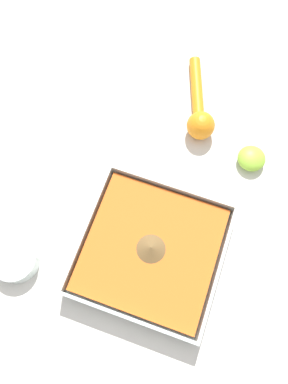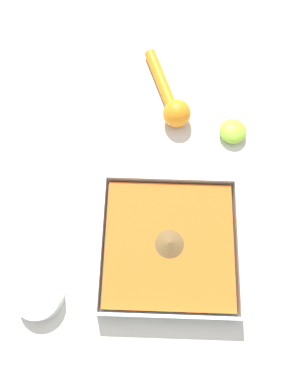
# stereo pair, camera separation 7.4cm
# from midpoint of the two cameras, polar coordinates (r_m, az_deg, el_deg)

# --- Properties ---
(ground_plane) EXTENTS (4.00, 4.00, 0.00)m
(ground_plane) POSITION_cam_midpoint_polar(r_m,az_deg,el_deg) (0.74, 1.34, -9.56)
(ground_plane) COLOR beige
(square_dish) EXTENTS (0.26, 0.26, 0.06)m
(square_dish) POSITION_cam_midpoint_polar(r_m,az_deg,el_deg) (0.72, 4.01, -9.37)
(square_dish) COLOR silver
(square_dish) RESTS_ON ground_plane
(spice_bowl) EXTENTS (0.09, 0.09, 0.03)m
(spice_bowl) POSITION_cam_midpoint_polar(r_m,az_deg,el_deg) (0.75, -16.31, -10.35)
(spice_bowl) COLOR silver
(spice_bowl) RESTS_ON ground_plane
(lemon_squeezer) EXTENTS (0.20, 0.10, 0.06)m
(lemon_squeezer) POSITION_cam_midpoint_polar(r_m,az_deg,el_deg) (0.83, 11.00, 11.36)
(lemon_squeezer) COLOR orange
(lemon_squeezer) RESTS_ON ground_plane
(lemon_half) EXTENTS (0.06, 0.06, 0.03)m
(lemon_half) POSITION_cam_midpoint_polar(r_m,az_deg,el_deg) (0.82, 18.56, 4.52)
(lemon_half) COLOR #93CC38
(lemon_half) RESTS_ON ground_plane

